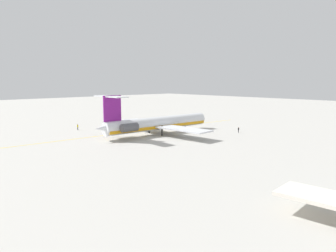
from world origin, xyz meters
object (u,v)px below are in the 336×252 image
ground_crew_near_tail (170,120)px  safety_cone_nose (167,121)px  main_jetliner (155,123)px  ground_crew_near_nose (78,126)px  ground_crew_portside (165,120)px  ground_crew_starboard (238,129)px

ground_crew_near_tail → safety_cone_nose: 3.50m
main_jetliner → safety_cone_nose: size_ratio=71.91×
ground_crew_near_nose → main_jetliner: bearing=-153.4°
ground_crew_near_tail → ground_crew_portside: size_ratio=1.03×
main_jetliner → ground_crew_near_nose: bearing=121.4°
ground_crew_portside → ground_crew_near_nose: bearing=-82.8°
ground_crew_starboard → safety_cone_nose: bearing=19.1°
ground_crew_near_nose → safety_cone_nose: size_ratio=3.25×
main_jetliner → safety_cone_nose: main_jetliner is taller
safety_cone_nose → ground_crew_portside: bearing=26.3°
ground_crew_near_tail → safety_cone_nose: bearing=-112.7°
ground_crew_starboard → safety_cone_nose: (-1.67, -32.81, -0.79)m
main_jetliner → ground_crew_portside: bearing=44.0°
main_jetliner → ground_crew_portside: main_jetliner is taller
main_jetliner → ground_crew_near_nose: 25.79m
ground_crew_near_tail → safety_cone_nose: (-1.42, -3.10, -0.80)m
ground_crew_near_nose → ground_crew_starboard: size_ratio=1.06×
ground_crew_starboard → safety_cone_nose: 32.86m
ground_crew_near_tail → ground_crew_portside: (0.46, -2.17, -0.03)m
ground_crew_near_nose → ground_crew_starboard: (-31.95, 37.23, -0.07)m
main_jetliner → ground_crew_portside: (-19.30, -17.15, -2.10)m
ground_crew_near_nose → ground_crew_portside: size_ratio=1.09×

